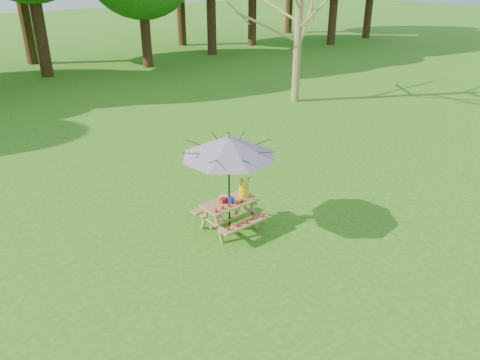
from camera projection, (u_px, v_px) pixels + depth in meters
picnic_table at (229, 216)px, 10.27m from camera, size 1.20×1.32×0.67m
patio_umbrella at (229, 146)px, 9.59m from camera, size 2.44×2.44×2.25m
produce_bins at (227, 200)px, 10.10m from camera, size 0.25×0.39×0.13m
tomatoes_row at (229, 205)px, 9.90m from camera, size 0.77×0.13×0.07m
flower_bucket at (244, 186)px, 10.24m from camera, size 0.31×0.27×0.49m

